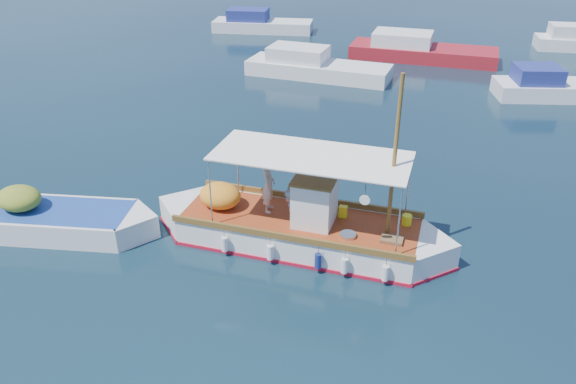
% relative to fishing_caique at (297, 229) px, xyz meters
% --- Properties ---
extents(ground, '(160.00, 160.00, 0.00)m').
position_rel_fishing_caique_xyz_m(ground, '(0.74, -0.08, -0.50)').
color(ground, black).
rests_on(ground, ground).
extents(fishing_caique, '(9.13, 3.28, 5.61)m').
position_rel_fishing_caique_xyz_m(fishing_caique, '(0.00, 0.00, 0.00)').
color(fishing_caique, white).
rests_on(fishing_caique, ground).
extents(dinghy, '(6.53, 3.41, 1.68)m').
position_rel_fishing_caique_xyz_m(dinghy, '(-7.21, -2.59, -0.14)').
color(dinghy, white).
rests_on(dinghy, ground).
extents(bg_boat_nw, '(8.19, 3.00, 1.80)m').
position_rel_fishing_caique_xyz_m(bg_boat_nw, '(-6.04, 15.97, -0.00)').
color(bg_boat_nw, silver).
rests_on(bg_boat_nw, ground).
extents(bg_boat_n, '(9.12, 3.86, 1.80)m').
position_rel_fishing_caique_xyz_m(bg_boat_n, '(-1.54, 22.06, -0.00)').
color(bg_boat_n, maroon).
rests_on(bg_boat_n, ground).
extents(bg_boat_ne, '(5.85, 4.07, 1.80)m').
position_rel_fishing_caique_xyz_m(bg_boat_ne, '(6.09, 17.50, -0.00)').
color(bg_boat_ne, silver).
rests_on(bg_boat_ne, ground).
extents(bg_boat_far_w, '(7.61, 4.32, 1.80)m').
position_rel_fishing_caique_xyz_m(bg_boat_far_w, '(-14.06, 24.86, -0.00)').
color(bg_boat_far_w, silver).
rests_on(bg_boat_far_w, ground).
extents(bg_boat_far_n, '(5.22, 3.16, 1.80)m').
position_rel_fishing_caique_xyz_m(bg_boat_far_n, '(7.13, 28.70, -0.00)').
color(bg_boat_far_n, silver).
rests_on(bg_boat_far_n, ground).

